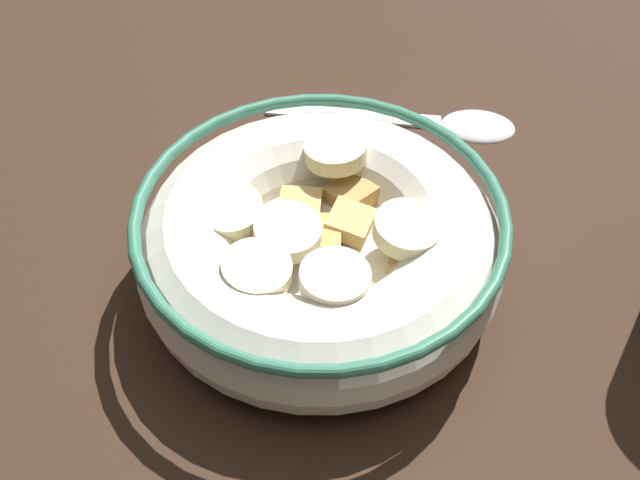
# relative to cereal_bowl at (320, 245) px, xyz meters

# --- Properties ---
(ground_plane) EXTENTS (0.98, 0.98, 0.02)m
(ground_plane) POSITION_rel_cereal_bowl_xyz_m (0.00, 0.00, -0.04)
(ground_plane) COLOR #332116
(cereal_bowl) EXTENTS (0.17, 0.17, 0.05)m
(cereal_bowl) POSITION_rel_cereal_bowl_xyz_m (0.00, 0.00, 0.00)
(cereal_bowl) COLOR silver
(cereal_bowl) RESTS_ON ground_plane
(spoon) EXTENTS (0.13, 0.10, 0.01)m
(spoon) POSITION_rel_cereal_bowl_xyz_m (0.12, 0.07, -0.02)
(spoon) COLOR silver
(spoon) RESTS_ON ground_plane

